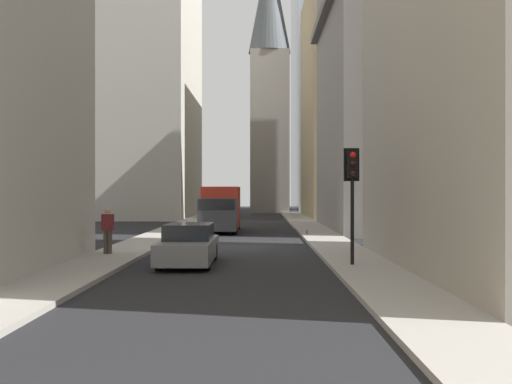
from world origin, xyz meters
The scene contains 12 objects.
ground_plane centered at (0.00, 0.00, 0.00)m, with size 135.00×135.00×0.00m, color black.
sidewalk_right centered at (0.00, 4.50, 0.07)m, with size 90.00×2.20×0.14m, color gray.
sidewalk_left centered at (0.00, -4.50, 0.07)m, with size 90.00×2.20×0.14m, color gray.
building_left_far centered at (28.34, -10.60, 11.15)m, with size 15.06×10.00×22.30m.
building_left_midfar centered at (11.31, -10.59, 9.28)m, with size 14.10×10.50×18.55m.
building_right_far centered at (29.32, 10.59, 15.40)m, with size 16.73×10.50×30.78m.
church_spire centered at (40.89, -2.21, 17.00)m, with size 5.06×5.06×32.48m.
delivery_truck centered at (9.20, 1.40, 1.46)m, with size 6.46×2.25×2.84m.
hatchback_grey centered at (-6.32, 1.40, 0.66)m, with size 4.30×1.78×1.42m.
traffic_light_foreground centered at (-7.32, -4.14, 2.97)m, with size 0.43×0.52×3.85m.
pedestrian centered at (-4.25, 4.80, 1.12)m, with size 0.26×0.44×1.79m.
discarded_bottle centered at (5.56, -3.74, 0.25)m, with size 0.07×0.07×0.27m.
Camera 1 is at (-25.52, -1.11, 2.55)m, focal length 38.73 mm.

